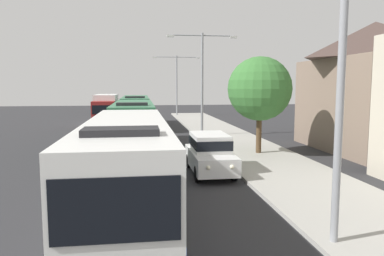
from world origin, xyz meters
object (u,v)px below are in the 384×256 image
object	(u,v)px
streetlamp_near	(343,40)
bus_middle	(136,110)
white_suv	(210,152)
streetlamp_mid	(202,73)
box_truck_oncoming	(106,108)
streetlamp_far	(177,78)
bus_second_in_line	(134,124)
roadside_tree	(260,89)
bus_lead	(127,163)

from	to	relation	value
streetlamp_near	bus_middle	bearing A→B (deg)	100.64
white_suv	streetlamp_mid	bearing A→B (deg)	82.22
box_truck_oncoming	streetlamp_far	distance (m)	12.56
bus_second_in_line	roadside_tree	xyz separation A→B (m)	(7.48, -3.21, 2.29)
streetlamp_far	roadside_tree	xyz separation A→B (m)	(2.08, -29.13, -1.14)
streetlamp_near	bus_lead	bearing A→B (deg)	148.56
white_suv	box_truck_oncoming	distance (m)	25.91
bus_second_in_line	roadside_tree	distance (m)	8.45
bus_lead	streetlamp_far	size ratio (longest dim) A/B	1.39
box_truck_oncoming	streetlamp_near	distance (m)	34.68
box_truck_oncoming	streetlamp_near	world-z (taller)	streetlamp_near
streetlamp_near	roadside_tree	xyz separation A→B (m)	(2.08, 12.63, -1.32)
white_suv	roadside_tree	size ratio (longest dim) A/B	0.80
white_suv	streetlamp_mid	size ratio (longest dim) A/B	0.56
roadside_tree	box_truck_oncoming	bearing A→B (deg)	117.45
box_truck_oncoming	streetlamp_near	size ratio (longest dim) A/B	0.89
streetlamp_far	bus_middle	bearing A→B (deg)	-112.50
bus_second_in_line	white_suv	xyz separation A→B (m)	(3.70, -7.41, -0.66)
roadside_tree	bus_lead	bearing A→B (deg)	-128.71
box_truck_oncoming	bus_middle	bearing A→B (deg)	-54.58
bus_middle	streetlamp_mid	size ratio (longest dim) A/B	1.43
streetlamp_mid	bus_middle	bearing A→B (deg)	124.51
white_suv	roadside_tree	world-z (taller)	roadside_tree
white_suv	box_truck_oncoming	world-z (taller)	box_truck_oncoming
box_truck_oncoming	streetlamp_near	xyz separation A→B (m)	(8.70, -33.37, 3.59)
white_suv	streetlamp_near	world-z (taller)	streetlamp_near
white_suv	streetlamp_far	xyz separation A→B (m)	(1.70, 33.33, 4.08)
box_truck_oncoming	streetlamp_mid	size ratio (longest dim) A/B	0.93
bus_middle	streetlamp_near	xyz separation A→B (m)	(5.40, -28.73, 3.61)
white_suv	box_truck_oncoming	xyz separation A→B (m)	(-7.00, 24.94, 0.67)
streetlamp_near	streetlamp_far	distance (m)	41.76
bus_middle	streetlamp_mid	world-z (taller)	streetlamp_mid
bus_second_in_line	streetlamp_far	distance (m)	26.70
bus_middle	bus_second_in_line	bearing A→B (deg)	-90.00
white_suv	streetlamp_near	xyz separation A→B (m)	(1.70, -8.43, 4.26)
white_suv	roadside_tree	distance (m)	6.37
box_truck_oncoming	streetlamp_far	bearing A→B (deg)	43.95
bus_second_in_line	streetlamp_near	bearing A→B (deg)	-71.18
bus_second_in_line	white_suv	bearing A→B (deg)	-63.46
box_truck_oncoming	streetlamp_mid	distance (m)	15.60
streetlamp_near	streetlamp_far	size ratio (longest dim) A/B	1.06
bus_lead	streetlamp_near	size ratio (longest dim) A/B	1.31
bus_second_in_line	bus_lead	bearing A→B (deg)	-90.00
bus_lead	streetlamp_near	xyz separation A→B (m)	(5.40, -3.30, 3.61)
bus_second_in_line	streetlamp_near	distance (m)	17.12
bus_lead	bus_second_in_line	xyz separation A→B (m)	(-0.00, 12.54, -0.00)
streetlamp_near	roadside_tree	world-z (taller)	streetlamp_near
bus_middle	roadside_tree	distance (m)	17.90
bus_second_in_line	bus_middle	bearing A→B (deg)	90.00
box_truck_oncoming	roadside_tree	size ratio (longest dim) A/B	1.32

